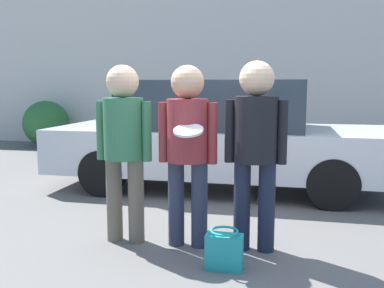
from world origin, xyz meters
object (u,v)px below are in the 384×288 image
person_middle_with_frisbee (188,140)px  person_left (124,138)px  person_right (256,139)px  handbag (224,250)px  parked_car_near (219,135)px  shrub (46,123)px

person_middle_with_frisbee → person_left: bearing=-178.7°
person_left → person_right: bearing=2.2°
person_middle_with_frisbee → handbag: person_middle_with_frisbee is taller
person_left → person_middle_with_frisbee: size_ratio=1.00×
parked_car_near → shrub: size_ratio=4.30×
person_left → handbag: size_ratio=5.03×
parked_car_near → person_middle_with_frisbee: bearing=-88.0°
person_right → shrub: (-5.52, 5.70, -0.46)m
person_left → person_middle_with_frisbee: (0.61, 0.01, -0.00)m
person_left → handbag: bearing=-23.0°
person_left → shrub: bearing=126.9°
handbag → parked_car_near: bearing=99.9°
person_right → parked_car_near: person_right is taller
person_right → handbag: size_ratio=5.11×
parked_car_near → handbag: 2.90m
person_middle_with_frisbee → parked_car_near: bearing=92.0°
person_left → parked_car_near: 2.43m
shrub → handbag: 8.16m
person_left → person_right: (1.22, 0.05, 0.02)m
parked_car_near → person_left: bearing=-102.5°
person_middle_with_frisbee → person_right: size_ratio=0.98×
shrub → person_right: bearing=-45.9°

